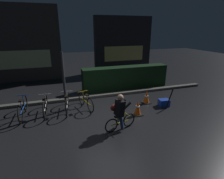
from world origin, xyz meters
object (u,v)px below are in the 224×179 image
at_px(cyclist, 119,112).
at_px(parked_bike_center_left, 67,103).
at_px(blue_crate, 164,103).
at_px(street_post, 64,82).
at_px(parked_bike_leftmost, 23,108).
at_px(traffic_cone_far, 146,97).
at_px(parked_bike_left_mid, 45,106).
at_px(closed_umbrella, 169,99).
at_px(parked_bike_center_right, 86,101).
at_px(traffic_cone_near, 138,108).

bearing_deg(cyclist, parked_bike_center_left, 114.13).
bearing_deg(blue_crate, cyclist, -155.22).
relative_size(street_post, blue_crate, 5.42).
height_order(parked_bike_leftmost, blue_crate, parked_bike_leftmost).
bearing_deg(parked_bike_leftmost, traffic_cone_far, -91.10).
bearing_deg(parked_bike_leftmost, cyclist, -119.66).
distance_m(parked_bike_left_mid, closed_umbrella, 5.05).
bearing_deg(parked_bike_center_right, cyclist, -172.81).
xyz_separation_m(parked_bike_center_left, blue_crate, (4.03, -0.80, -0.20)).
distance_m(parked_bike_center_right, traffic_cone_near, 2.18).
xyz_separation_m(traffic_cone_near, cyclist, (-1.04, -0.75, 0.33)).
bearing_deg(street_post, traffic_cone_near, -26.45).
distance_m(street_post, traffic_cone_far, 3.63).
bearing_deg(traffic_cone_near, parked_bike_center_left, 155.04).
bearing_deg(traffic_cone_far, parked_bike_center_left, 175.51).
relative_size(parked_bike_left_mid, traffic_cone_far, 2.74).
bearing_deg(parked_bike_center_right, parked_bike_center_left, 77.10).
distance_m(parked_bike_leftmost, cyclist, 3.74).
xyz_separation_m(street_post, parked_bike_leftmost, (-1.59, -0.09, -0.84)).
bearing_deg(parked_bike_center_right, closed_umbrella, -121.99).
relative_size(traffic_cone_far, closed_umbrella, 0.68).
bearing_deg(closed_umbrella, parked_bike_leftmost, 155.48).
bearing_deg(closed_umbrella, traffic_cone_far, 115.78).
bearing_deg(parked_bike_center_left, street_post, 29.71).
xyz_separation_m(parked_bike_leftmost, blue_crate, (5.66, -0.81, -0.20)).
bearing_deg(traffic_cone_near, parked_bike_center_right, 146.16).
xyz_separation_m(parked_bike_left_mid, blue_crate, (4.87, -0.80, -0.18)).
bearing_deg(parked_bike_leftmost, parked_bike_center_right, -87.82).
bearing_deg(cyclist, traffic_cone_near, 21.86).
bearing_deg(parked_bike_center_left, blue_crate, -94.29).
height_order(parked_bike_leftmost, parked_bike_left_mid, parked_bike_leftmost).
bearing_deg(blue_crate, parked_bike_left_mid, 170.64).
distance_m(parked_bike_center_right, blue_crate, 3.37).
xyz_separation_m(parked_bike_leftmost, closed_umbrella, (5.73, -1.06, 0.05)).
distance_m(parked_bike_center_left, traffic_cone_near, 2.83).
xyz_separation_m(parked_bike_center_left, traffic_cone_near, (2.57, -1.20, -0.05)).
bearing_deg(traffic_cone_near, parked_bike_leftmost, 163.90).
distance_m(parked_bike_center_left, traffic_cone_far, 3.46).
height_order(parked_bike_left_mid, parked_bike_center_left, parked_bike_center_left).
bearing_deg(blue_crate, parked_bike_leftmost, 171.82).
distance_m(traffic_cone_far, closed_umbrella, 1.02).
relative_size(parked_bike_leftmost, cyclist, 1.36).
xyz_separation_m(parked_bike_center_right, traffic_cone_near, (1.81, -1.21, -0.02)).
bearing_deg(parked_bike_left_mid, traffic_cone_near, -107.00).
relative_size(parked_bike_left_mid, cyclist, 1.28).
xyz_separation_m(parked_bike_leftmost, traffic_cone_near, (4.21, -1.21, -0.05)).
height_order(traffic_cone_near, traffic_cone_far, traffic_cone_near).
height_order(parked_bike_left_mid, traffic_cone_near, parked_bike_left_mid).
bearing_deg(parked_bike_center_right, parked_bike_left_mid, 76.15).
relative_size(parked_bike_leftmost, closed_umbrella, 1.99).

